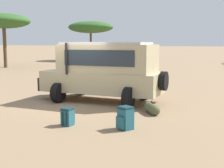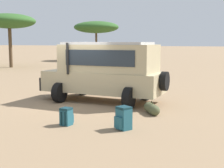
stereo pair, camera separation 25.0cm
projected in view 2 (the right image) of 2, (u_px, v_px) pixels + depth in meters
name	position (u px, v px, depth m)	size (l,w,h in m)	color
ground_plane	(81.00, 103.00, 12.65)	(320.00, 320.00, 0.00)	#8C7051
safari_vehicle	(106.00, 70.00, 12.78)	(5.37, 2.79, 2.44)	tan
backpack_beside_front_wheel	(67.00, 117.00, 9.21)	(0.33, 0.41, 0.52)	#235B6B
backpack_cluster_center	(123.00, 118.00, 8.75)	(0.49, 0.51, 0.65)	#235B6B
duffel_bag_low_black_case	(152.00, 109.00, 10.69)	(0.73, 0.85, 0.45)	#4C5133
acacia_tree_left_mid	(9.00, 21.00, 29.46)	(4.80, 5.13, 5.09)	brown
acacia_tree_centre_back	(96.00, 27.00, 40.71)	(6.01, 5.32, 5.10)	brown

